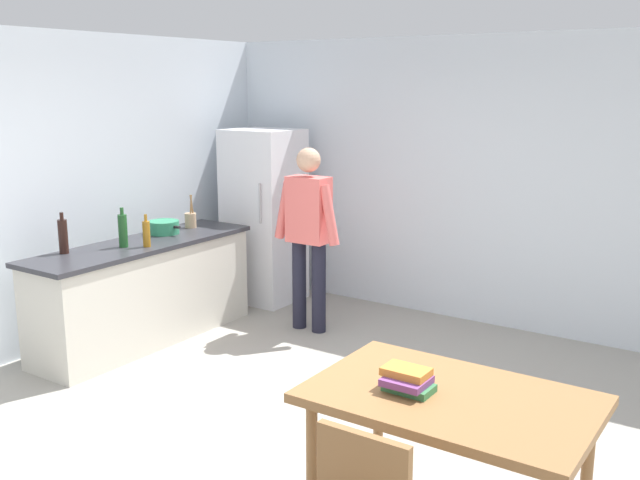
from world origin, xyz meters
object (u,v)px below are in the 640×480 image
object	(u,v)px
refrigerator	(264,216)
bottle_wine_dark	(63,236)
dining_table	(450,409)
bottle_wine_green	(123,230)
utensil_jar	(191,219)
person	(308,227)
book_stack	(407,380)
cooking_pot	(164,227)
bottle_oil_amber	(146,233)

from	to	relation	value
refrigerator	bottle_wine_dark	world-z (taller)	refrigerator
dining_table	bottle_wine_green	distance (m)	3.52
refrigerator	utensil_jar	bearing A→B (deg)	-103.14
person	book_stack	world-z (taller)	person
bottle_wine_dark	book_stack	distance (m)	3.46
dining_table	book_stack	world-z (taller)	book_stack
person	cooking_pot	bearing A→B (deg)	-149.91
person	cooking_pot	world-z (taller)	person
person	bottle_wine_dark	xyz separation A→B (m)	(-1.26, -1.69, 0.07)
refrigerator	cooking_pot	bearing A→B (deg)	-99.73
refrigerator	dining_table	distance (m)	4.27
dining_table	bottle_oil_amber	distance (m)	3.40
refrigerator	utensil_jar	distance (m)	0.91
utensil_jar	bottle_wine_green	world-z (taller)	bottle_wine_green
dining_table	book_stack	xyz separation A→B (m)	(-0.20, -0.08, 0.13)
refrigerator	person	xyz separation A→B (m)	(0.95, -0.55, 0.08)
dining_table	bottle_wine_dark	xyz separation A→B (m)	(-3.61, 0.46, 0.37)
utensil_jar	bottle_oil_amber	world-z (taller)	utensil_jar
refrigerator	bottle_oil_amber	distance (m)	1.70
utensil_jar	bottle_wine_green	distance (m)	0.94
dining_table	cooking_pot	bearing A→B (deg)	157.22
utensil_jar	book_stack	bearing A→B (deg)	-29.92
dining_table	bottle_oil_amber	bearing A→B (deg)	162.69
bottle_wine_dark	bottle_oil_amber	bearing A→B (deg)	55.27
refrigerator	cooking_pot	xyz separation A→B (m)	(-0.21, -1.23, 0.06)
bottle_oil_amber	book_stack	world-z (taller)	bottle_oil_amber
dining_table	bottle_wine_dark	size ratio (longest dim) A/B	4.12
cooking_pot	book_stack	bearing A→B (deg)	-25.14
bottle_oil_amber	book_stack	distance (m)	3.23
dining_table	bottle_oil_amber	world-z (taller)	bottle_oil_amber
dining_table	bottle_wine_dark	distance (m)	3.66
bottle_wine_green	bottle_oil_amber	world-z (taller)	bottle_wine_green
person	bottle_oil_amber	distance (m)	1.44
dining_table	cooking_pot	size ratio (longest dim) A/B	3.50
bottle_wine_green	book_stack	bearing A→B (deg)	-16.90
refrigerator	book_stack	world-z (taller)	refrigerator
refrigerator	utensil_jar	world-z (taller)	refrigerator
bottle_wine_green	bottle_wine_dark	bearing A→B (deg)	-117.50
refrigerator	bottle_oil_amber	size ratio (longest dim) A/B	6.43
dining_table	utensil_jar	xyz separation A→B (m)	(-3.50, 1.82, 0.31)
person	dining_table	bearing A→B (deg)	-42.41
dining_table	refrigerator	bearing A→B (deg)	140.71
dining_table	cooking_pot	distance (m)	3.82
dining_table	bottle_oil_amber	xyz separation A→B (m)	(-3.23, 1.01, 0.34)
bottle_wine_dark	dining_table	bearing A→B (deg)	-7.27
bottle_oil_amber	book_stack	size ratio (longest dim) A/B	1.07
person	bottle_wine_green	world-z (taller)	person
bottle_wine_dark	bottle_oil_amber	size ratio (longest dim) A/B	1.21
dining_table	book_stack	bearing A→B (deg)	-159.05
bottle_wine_green	refrigerator	bearing A→B (deg)	87.19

